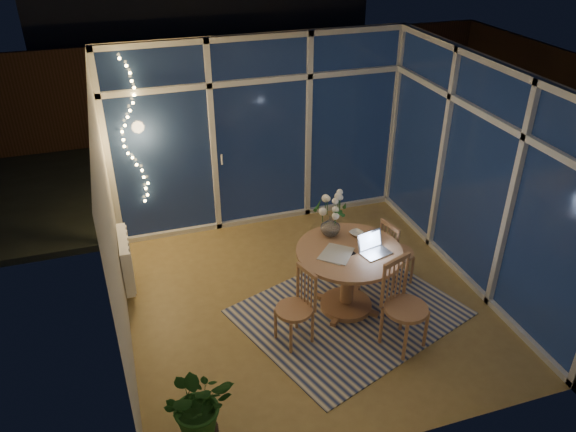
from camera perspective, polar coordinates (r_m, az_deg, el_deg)
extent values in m
plane|color=olive|center=(6.52, 2.24, -8.64)|extent=(4.00, 4.00, 0.00)
plane|color=white|center=(5.30, 2.81, 13.89)|extent=(4.00, 4.00, 0.00)
cube|color=beige|center=(7.53, -2.81, 8.39)|extent=(4.00, 0.04, 2.60)
cube|color=beige|center=(4.31, 11.85, -10.77)|extent=(4.00, 0.04, 2.60)
cube|color=beige|center=(5.51, -17.44, -1.68)|extent=(0.04, 4.00, 2.60)
cube|color=beige|center=(6.70, 18.82, 3.90)|extent=(0.04, 4.00, 2.60)
cube|color=silver|center=(7.49, -2.72, 8.28)|extent=(4.00, 0.10, 2.60)
cube|color=silver|center=(6.67, 18.54, 3.86)|extent=(0.10, 4.00, 2.60)
cube|color=white|center=(6.75, -16.15, -4.28)|extent=(0.10, 0.70, 0.58)
cube|color=black|center=(10.85, -4.34, 7.54)|extent=(12.00, 6.00, 0.10)
cube|color=#352213|center=(10.89, -7.81, 12.82)|extent=(11.00, 0.08, 1.80)
sphere|color=black|center=(8.98, -10.03, 5.78)|extent=(0.90, 0.90, 0.90)
cube|color=beige|center=(6.39, 6.23, -9.71)|extent=(2.71, 2.45, 0.01)
cylinder|color=#AB764D|center=(6.22, 6.06, -6.45)|extent=(1.46, 1.46, 0.78)
cube|color=#AB764D|center=(5.73, 0.61, -9.34)|extent=(0.50, 0.50, 0.86)
cube|color=#AB764D|center=(6.69, 11.06, -3.54)|extent=(0.48, 0.48, 0.86)
cube|color=#AB764D|center=(5.76, 11.93, -9.02)|extent=(0.60, 0.60, 1.00)
imported|color=silver|center=(6.19, 4.33, -1.08)|extent=(0.26, 0.26, 0.21)
imported|color=white|center=(6.26, 6.96, -1.75)|extent=(0.19, 0.19, 0.04)
cube|color=#BAB7B1|center=(5.89, 4.85, -4.02)|extent=(0.44, 0.42, 0.01)
cube|color=black|center=(5.93, 6.33, -3.85)|extent=(0.12, 0.08, 0.01)
imported|color=#1C4E1C|center=(4.92, -8.95, -18.98)|extent=(0.56, 0.50, 0.76)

